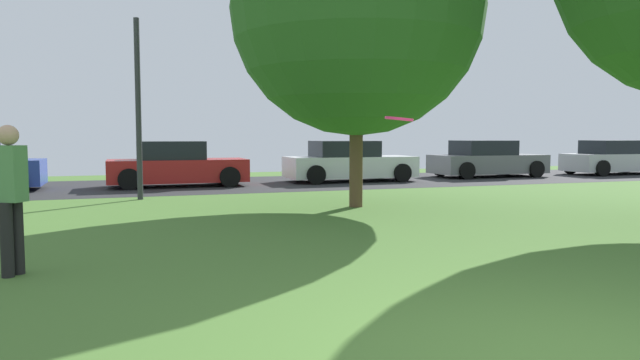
% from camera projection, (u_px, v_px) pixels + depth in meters
% --- Properties ---
extents(road_strip, '(44.00, 6.40, 0.01)m').
position_uv_depth(road_strip, '(219.00, 185.00, 19.04)').
color(road_strip, '#28282B').
rests_on(road_strip, ground_plane).
extents(oak_tree_center, '(5.58, 5.58, 7.18)m').
position_uv_depth(oak_tree_center, '(357.00, 9.00, 12.79)').
color(oak_tree_center, brown).
rests_on(oak_tree_center, ground_plane).
extents(person_thrower, '(0.39, 0.36, 1.73)m').
position_uv_depth(person_thrower, '(10.00, 193.00, 6.60)').
color(person_thrower, black).
rests_on(person_thrower, ground_plane).
extents(frisbee_disc, '(0.38, 0.38, 0.05)m').
position_uv_depth(frisbee_disc, '(399.00, 119.00, 5.45)').
color(frisbee_disc, '#EA2D6B').
extents(parked_car_red, '(4.26, 1.93, 1.43)m').
position_uv_depth(parked_car_red, '(176.00, 166.00, 18.34)').
color(parked_car_red, '#B21E1E').
rests_on(parked_car_red, ground_plane).
extents(parked_car_white, '(4.49, 2.03, 1.42)m').
position_uv_depth(parked_car_white, '(349.00, 163.00, 20.35)').
color(parked_car_white, white).
rests_on(parked_car_white, ground_plane).
extents(parked_car_grey, '(4.41, 2.05, 1.42)m').
position_uv_depth(parked_car_grey, '(487.00, 160.00, 22.58)').
color(parked_car_grey, slate).
rests_on(parked_car_grey, ground_plane).
extents(parked_car_silver, '(4.30, 1.93, 1.41)m').
position_uv_depth(parked_car_silver, '(614.00, 159.00, 24.09)').
color(parked_car_silver, '#B7B7BC').
rests_on(parked_car_silver, ground_plane).
extents(street_lamp_post, '(0.14, 0.14, 4.50)m').
position_uv_depth(street_lamp_post, '(138.00, 110.00, 14.45)').
color(street_lamp_post, '#2D2D33').
rests_on(street_lamp_post, ground_plane).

